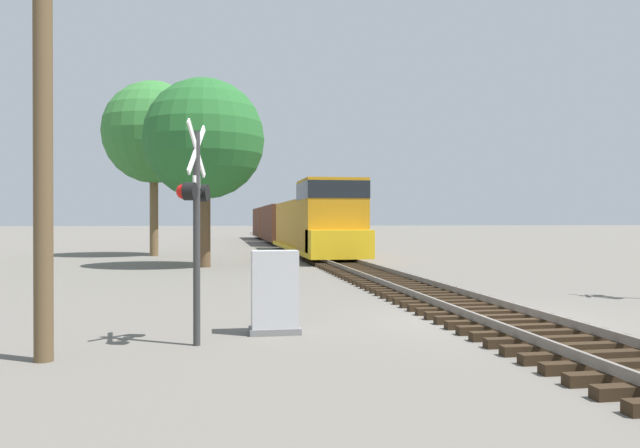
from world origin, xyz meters
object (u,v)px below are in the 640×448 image
Objects in this scene: crossing_signal_near at (195,208)px; utility_pole at (43,67)px; tree_mid_background at (154,133)px; freight_train at (288,224)px; tree_far_right at (204,139)px; relay_cabinet at (275,293)px.

utility_pole reaches higher than crossing_signal_near.
tree_mid_background reaches higher than crossing_signal_near.
freight_train is 5.47× the size of tree_far_right.
relay_cabinet is (1.43, 0.86, -1.57)m from crossing_signal_near.
tree_far_right is 9.74m from tree_mid_background.
tree_far_right is (-0.17, 17.63, 3.39)m from crossing_signal_near.
tree_far_right is at bearing -163.09° from crossing_signal_near.
tree_far_right reaches higher than freight_train.
utility_pole is (-3.65, -1.69, 3.67)m from relay_cabinet.
relay_cabinet is at bearing 24.90° from utility_pole.
crossing_signal_near is at bearing -149.05° from relay_cabinet.
tree_mid_background is at bearing -127.16° from freight_train.
utility_pole is 0.84× the size of tree_mid_background.
tree_far_right is at bearing 83.69° from utility_pole.
utility_pole is at bearing -101.73° from freight_train.
crossing_signal_near is 3.16m from utility_pole.
crossing_signal_near is 2.43× the size of relay_cabinet.
utility_pole is 1.02× the size of tree_far_right.
crossing_signal_near is at bearing -83.13° from tree_mid_background.
tree_far_right is 0.83× the size of tree_mid_background.
tree_far_right reaches higher than relay_cabinet.
crossing_signal_near is at bearing -98.82° from freight_train.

